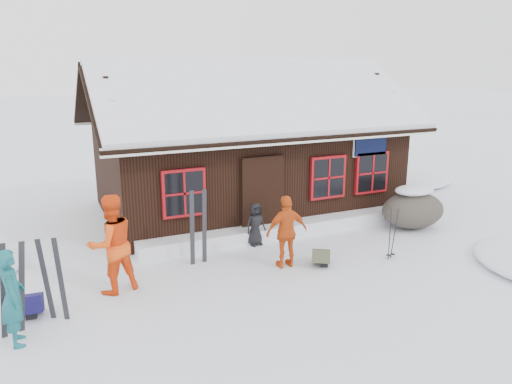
% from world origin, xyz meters
% --- Properties ---
extents(ground, '(120.00, 120.00, 0.00)m').
position_xyz_m(ground, '(0.00, 0.00, 0.00)').
color(ground, white).
rests_on(ground, ground).
extents(mountain_hut, '(8.90, 6.09, 4.42)m').
position_xyz_m(mountain_hut, '(1.50, 4.98, 1.58)').
color(mountain_hut, black).
rests_on(mountain_hut, ground).
extents(snow_drift, '(7.60, 0.60, 0.35)m').
position_xyz_m(snow_drift, '(1.50, 2.25, 0.17)').
color(snow_drift, white).
rests_on(snow_drift, ground).
extents(snow_mounds, '(20.60, 13.20, 0.48)m').
position_xyz_m(snow_mounds, '(1.65, 1.86, 0.00)').
color(snow_mounds, white).
rests_on(snow_mounds, ground).
extents(skier_teal, '(0.42, 0.60, 1.58)m').
position_xyz_m(skier_teal, '(-4.70, -0.49, 0.79)').
color(skier_teal, '#145B62').
rests_on(skier_teal, ground).
extents(skier_orange_left, '(1.11, 0.97, 1.93)m').
position_xyz_m(skier_orange_left, '(-3.01, 0.76, 0.97)').
color(skier_orange_left, '#F74A11').
rests_on(skier_orange_left, ground).
extents(skier_orange_right, '(0.95, 0.43, 1.59)m').
position_xyz_m(skier_orange_right, '(0.56, 0.47, 0.79)').
color(skier_orange_right, '#D04E15').
rests_on(skier_orange_right, ground).
extents(skier_crouched, '(0.56, 0.41, 1.05)m').
position_xyz_m(skier_crouched, '(0.49, 1.94, 0.53)').
color(skier_crouched, black).
rests_on(skier_crouched, ground).
extents(boulder, '(1.75, 1.31, 1.02)m').
position_xyz_m(boulder, '(4.84, 1.43, 0.52)').
color(boulder, '#4C453D').
rests_on(boulder, ground).
extents(ski_pair_left, '(0.51, 0.16, 1.61)m').
position_xyz_m(ski_pair_left, '(-4.71, -0.15, 0.76)').
color(ski_pair_left, black).
rests_on(ski_pair_left, ground).
extents(ski_pair_mid, '(0.42, 0.20, 1.52)m').
position_xyz_m(ski_pair_mid, '(-4.09, 0.08, 0.71)').
color(ski_pair_mid, black).
rests_on(ski_pair_mid, ground).
extents(ski_pair_right, '(0.41, 0.06, 1.71)m').
position_xyz_m(ski_pair_right, '(-1.10, 1.42, 0.80)').
color(ski_pair_right, black).
rests_on(ski_pair_right, ground).
extents(ski_poles, '(0.22, 0.11, 1.21)m').
position_xyz_m(ski_poles, '(2.93, -0.08, 0.57)').
color(ski_poles, black).
rests_on(ski_poles, ground).
extents(backpack_blue, '(0.45, 0.57, 0.29)m').
position_xyz_m(backpack_blue, '(-4.50, 0.39, 0.15)').
color(backpack_blue, '#141047').
rests_on(backpack_blue, ground).
extents(backpack_olive, '(0.60, 0.64, 0.28)m').
position_xyz_m(backpack_olive, '(1.28, 0.22, 0.14)').
color(backpack_olive, '#464833').
rests_on(backpack_olive, ground).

